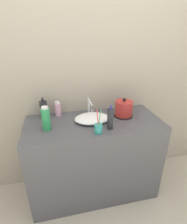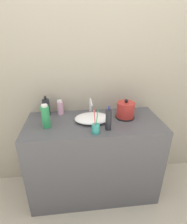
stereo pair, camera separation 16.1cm
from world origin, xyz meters
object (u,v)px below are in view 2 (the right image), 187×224
shampoo_bottle (60,107)px  mouthwash_bottle (46,116)px  faucet (91,106)px  toothbrush_cup (96,128)px  electric_kettle (125,111)px  hand_cream_bottle (46,107)px  lotion_bottle (108,120)px

shampoo_bottle → mouthwash_bottle: mouthwash_bottle is taller
faucet → mouthwash_bottle: (-0.42, -0.20, 0.00)m
mouthwash_bottle → toothbrush_cup: bearing=-19.8°
electric_kettle → shampoo_bottle: (-0.64, 0.16, -0.00)m
toothbrush_cup → hand_cream_bottle: 0.60m
electric_kettle → lotion_bottle: lotion_bottle is taller
faucet → mouthwash_bottle: 0.46m
lotion_bottle → shampoo_bottle: size_ratio=1.49×
shampoo_bottle → hand_cream_bottle: 0.14m
hand_cream_bottle → mouthwash_bottle: bearing=-83.7°
faucet → mouthwash_bottle: size_ratio=0.79×
electric_kettle → lotion_bottle: (-0.21, -0.21, 0.02)m
shampoo_bottle → hand_cream_bottle: bearing=-172.1°
electric_kettle → lotion_bottle: size_ratio=0.88×
hand_cream_bottle → toothbrush_cup: bearing=-41.6°
toothbrush_cup → mouthwash_bottle: size_ratio=1.03×
hand_cream_bottle → faucet: bearing=-6.5°
shampoo_bottle → faucet: bearing=-12.5°
faucet → shampoo_bottle: 0.32m
toothbrush_cup → lotion_bottle: same height
shampoo_bottle → lotion_bottle: bearing=-40.8°
electric_kettle → hand_cream_bottle: size_ratio=0.94×
mouthwash_bottle → faucet: bearing=25.1°
electric_kettle → hand_cream_bottle: bearing=169.4°
toothbrush_cup → shampoo_bottle: 0.52m
shampoo_bottle → hand_cream_bottle: (-0.14, -0.02, 0.02)m
lotion_bottle → shampoo_bottle: (-0.43, 0.37, -0.02)m
faucet → shampoo_bottle: size_ratio=1.14×
faucet → shampoo_bottle: faucet is taller
lotion_bottle → shampoo_bottle: 0.57m
toothbrush_cup → hand_cream_bottle: toothbrush_cup is taller
mouthwash_bottle → hand_cream_bottle: (-0.03, 0.25, -0.02)m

